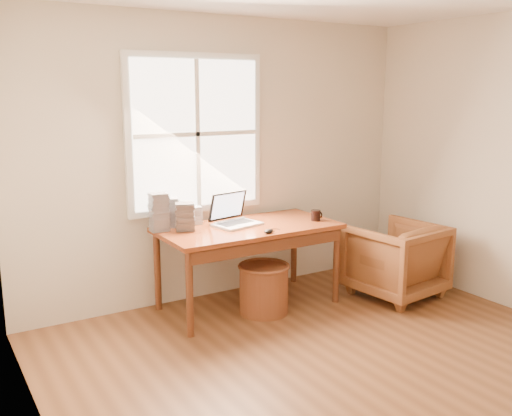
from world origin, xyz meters
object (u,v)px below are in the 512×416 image
(coffee_mug, at_px, (316,215))
(wicker_stool, at_px, (264,289))
(cd_stack_a, at_px, (171,213))
(laptop, at_px, (237,210))
(armchair, at_px, (395,260))
(desk, at_px, (248,228))

(coffee_mug, bearing_deg, wicker_stool, -166.95)
(coffee_mug, height_order, cd_stack_a, cd_stack_a)
(laptop, height_order, cd_stack_a, laptop)
(armchair, height_order, cd_stack_a, cd_stack_a)
(armchair, relative_size, laptop, 1.98)
(desk, height_order, coffee_mug, coffee_mug)
(wicker_stool, xyz_separation_m, laptop, (-0.11, 0.27, 0.68))
(laptop, bearing_deg, cd_stack_a, 141.09)
(coffee_mug, relative_size, cd_stack_a, 0.38)
(desk, distance_m, laptop, 0.19)
(armchair, height_order, laptop, laptop)
(wicker_stool, distance_m, coffee_mug, 0.85)
(coffee_mug, bearing_deg, cd_stack_a, 165.90)
(wicker_stool, distance_m, cd_stack_a, 1.06)
(desk, height_order, armchair, desk)
(desk, bearing_deg, coffee_mug, -13.06)
(cd_stack_a, bearing_deg, coffee_mug, -20.60)
(desk, distance_m, wicker_stool, 0.56)
(armchair, distance_m, cd_stack_a, 2.16)
(desk, height_order, laptop, laptop)
(laptop, xyz_separation_m, cd_stack_a, (-0.52, 0.27, -0.01))
(desk, xyz_separation_m, laptop, (-0.08, 0.05, 0.16))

